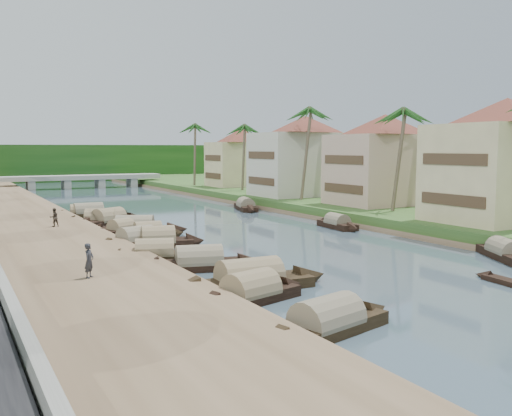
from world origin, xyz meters
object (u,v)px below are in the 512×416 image
bridge (83,179)px  sampan_1 (251,294)px  sampan_0 (327,324)px  building_near (505,159)px  person_near (89,261)px

bridge → sampan_1: size_ratio=3.79×
bridge → sampan_0: bridge is taller
building_near → bridge: bearing=104.4°
person_near → building_near: bearing=-46.1°
building_near → sampan_1: size_ratio=2.01×
sampan_1 → building_near: bearing=1.2°
bridge → sampan_1: bearing=-96.7°
sampan_0 → building_near: bearing=12.4°
person_near → sampan_1: bearing=-91.6°
sampan_0 → sampan_1: size_ratio=1.12×
bridge → building_near: bearing=-75.6°
building_near → person_near: size_ratio=8.50×
building_near → sampan_0: building_near is taller
building_near → person_near: bearing=-174.7°
bridge → sampan_0: size_ratio=3.39×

